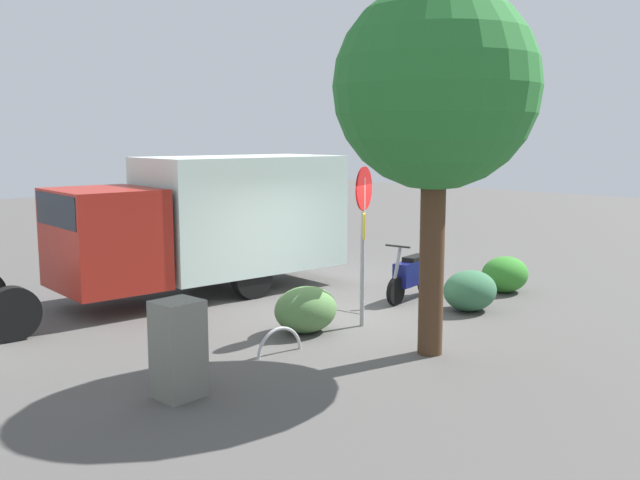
% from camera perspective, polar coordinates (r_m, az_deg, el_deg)
% --- Properties ---
extents(ground_plane, '(60.00, 60.00, 0.00)m').
position_cam_1_polar(ground_plane, '(13.14, 1.95, -6.29)').
color(ground_plane, '#4F4C4A').
extents(box_truck_near, '(7.86, 2.69, 2.90)m').
position_cam_1_polar(box_truck_near, '(14.98, -9.37, 1.67)').
color(box_truck_near, black).
rests_on(box_truck_near, ground).
extents(motorcycle, '(1.80, 0.62, 1.20)m').
position_cam_1_polar(motorcycle, '(14.62, 7.47, -2.77)').
color(motorcycle, black).
rests_on(motorcycle, ground).
extents(stop_sign, '(0.71, 0.33, 2.81)m').
position_cam_1_polar(stop_sign, '(12.25, 3.52, 1.53)').
color(stop_sign, '#9E9EA3').
rests_on(stop_sign, ground).
extents(street_tree, '(3.04, 3.04, 5.56)m').
position_cam_1_polar(street_tree, '(10.71, 9.33, 11.91)').
color(street_tree, '#47301E').
rests_on(street_tree, ground).
extents(utility_cabinet, '(0.59, 0.56, 1.27)m').
position_cam_1_polar(utility_cabinet, '(9.30, -11.37, -8.63)').
color(utility_cabinet, slate).
rests_on(utility_cabinet, ground).
extents(bike_rack_hoop, '(0.85, 0.10, 0.85)m').
position_cam_1_polar(bike_rack_hoop, '(11.06, -3.27, -9.14)').
color(bike_rack_hoop, '#B7B7BC').
rests_on(bike_rack_hoop, ground).
extents(shrub_near_sign, '(1.15, 0.94, 0.78)m').
position_cam_1_polar(shrub_near_sign, '(13.88, 12.03, -4.03)').
color(shrub_near_sign, '#356947').
rests_on(shrub_near_sign, ground).
extents(shrub_mid_verge, '(1.13, 0.93, 0.77)m').
position_cam_1_polar(shrub_mid_verge, '(15.70, 14.71, -2.70)').
color(shrub_mid_verge, '#33812A').
rests_on(shrub_mid_verge, ground).
extents(shrub_by_tree, '(1.16, 0.95, 0.79)m').
position_cam_1_polar(shrub_by_tree, '(12.10, -1.15, -5.64)').
color(shrub_by_tree, '#4F7941').
rests_on(shrub_by_tree, ground).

